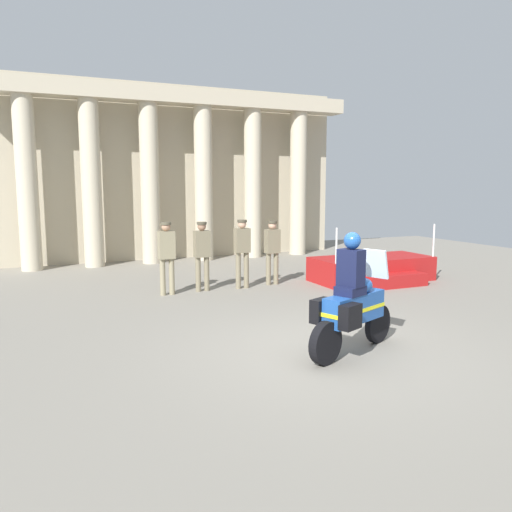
# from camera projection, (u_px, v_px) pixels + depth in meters

# --- Properties ---
(ground_plane) EXTENTS (28.00, 28.00, 0.00)m
(ground_plane) POSITION_uv_depth(u_px,v_px,m) (331.00, 350.00, 8.00)
(ground_plane) COLOR gray
(colonnade_backdrop) EXTENTS (12.60, 1.47, 6.05)m
(colonnade_backdrop) POSITION_uv_depth(u_px,v_px,m) (173.00, 167.00, 17.46)
(colonnade_backdrop) COLOR #B6AB91
(colonnade_backdrop) RESTS_ON ground_plane
(reviewing_stand) EXTENTS (3.28, 1.95, 1.56)m
(reviewing_stand) POSITION_uv_depth(u_px,v_px,m) (373.00, 270.00, 13.80)
(reviewing_stand) COLOR #A51919
(reviewing_stand) RESTS_ON ground_plane
(officer_in_row_0) EXTENTS (0.39, 0.24, 1.74)m
(officer_in_row_0) POSITION_uv_depth(u_px,v_px,m) (167.00, 252.00, 11.94)
(officer_in_row_0) COLOR gray
(officer_in_row_0) RESTS_ON ground_plane
(officer_in_row_1) EXTENTS (0.39, 0.24, 1.71)m
(officer_in_row_1) POSITION_uv_depth(u_px,v_px,m) (202.00, 251.00, 12.38)
(officer_in_row_1) COLOR #7A7056
(officer_in_row_1) RESTS_ON ground_plane
(officer_in_row_2) EXTENTS (0.39, 0.24, 1.74)m
(officer_in_row_2) POSITION_uv_depth(u_px,v_px,m) (242.00, 248.00, 12.71)
(officer_in_row_2) COLOR #7A7056
(officer_in_row_2) RESTS_ON ground_plane
(officer_in_row_3) EXTENTS (0.39, 0.24, 1.68)m
(officer_in_row_3) POSITION_uv_depth(u_px,v_px,m) (272.00, 247.00, 13.21)
(officer_in_row_3) COLOR #7A7056
(officer_in_row_3) RESTS_ON ground_plane
(motorcycle_with_rider) EXTENTS (1.98, 1.02, 1.90)m
(motorcycle_with_rider) POSITION_uv_depth(u_px,v_px,m) (352.00, 304.00, 7.74)
(motorcycle_with_rider) COLOR black
(motorcycle_with_rider) RESTS_ON ground_plane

